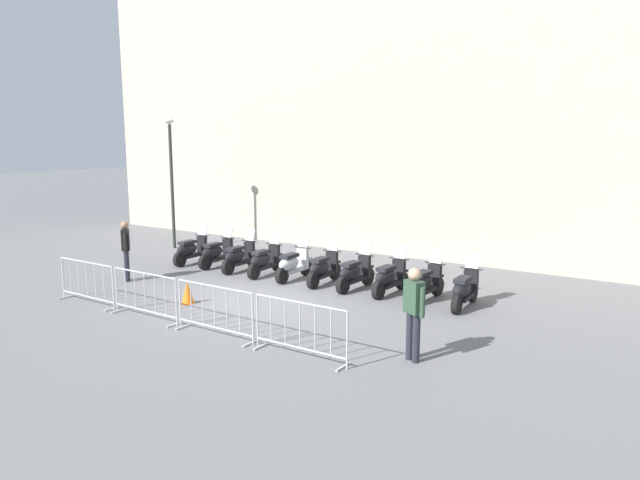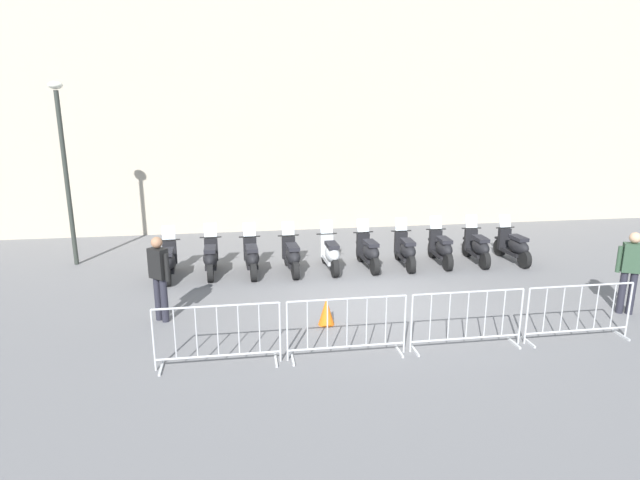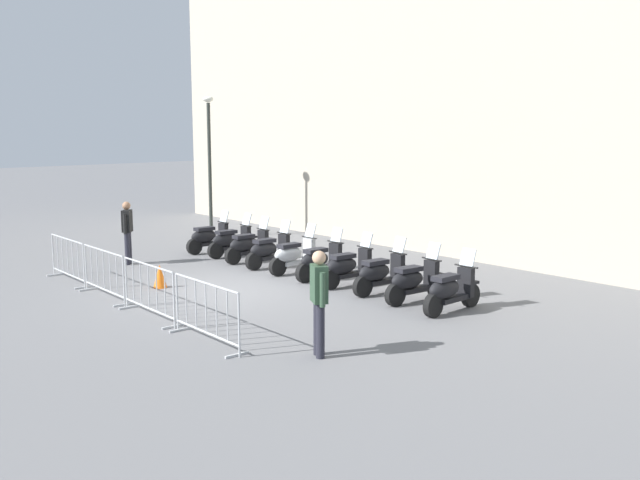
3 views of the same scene
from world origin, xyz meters
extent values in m
plane|color=slate|center=(0.00, 0.00, 0.00)|extent=(120.00, 120.00, 0.00)
cube|color=#B2A893|center=(1.53, 8.40, 6.91)|extent=(27.98, 7.39, 13.81)
cylinder|color=black|center=(-4.00, 3.91, 0.24)|extent=(0.20, 0.49, 0.48)
cylinder|color=black|center=(-4.17, 2.68, 0.24)|extent=(0.20, 0.49, 0.48)
cube|color=black|center=(-4.09, 3.30, 0.28)|extent=(0.39, 0.90, 0.10)
ellipsoid|color=black|center=(-4.12, 3.02, 0.52)|extent=(0.47, 0.88, 0.40)
cube|color=black|center=(-4.12, 3.05, 0.74)|extent=(0.36, 0.63, 0.10)
cube|color=black|center=(-4.03, 3.73, 0.55)|extent=(0.36, 0.18, 0.60)
cylinder|color=black|center=(-4.03, 3.73, 0.88)|extent=(0.56, 0.11, 0.04)
cube|color=silver|center=(-4.02, 3.78, 1.06)|extent=(0.34, 0.18, 0.35)
cube|color=black|center=(-4.00, 3.91, 0.51)|extent=(0.24, 0.34, 0.06)
cylinder|color=black|center=(-2.95, 3.85, 0.24)|extent=(0.22, 0.50, 0.48)
cylinder|color=black|center=(-3.16, 2.63, 0.24)|extent=(0.22, 0.50, 0.48)
cube|color=black|center=(-3.06, 3.24, 0.28)|extent=(0.42, 0.90, 0.10)
ellipsoid|color=black|center=(-3.10, 2.96, 0.52)|extent=(0.49, 0.89, 0.40)
cube|color=black|center=(-3.10, 2.99, 0.74)|extent=(0.38, 0.64, 0.10)
cube|color=black|center=(-2.98, 3.67, 0.55)|extent=(0.36, 0.19, 0.60)
cylinder|color=black|center=(-2.98, 3.67, 0.88)|extent=(0.56, 0.13, 0.04)
cube|color=silver|center=(-2.97, 3.71, 1.06)|extent=(0.34, 0.19, 0.35)
cube|color=black|center=(-2.95, 3.85, 0.51)|extent=(0.25, 0.35, 0.06)
cylinder|color=black|center=(-1.98, 3.58, 0.24)|extent=(0.20, 0.49, 0.48)
cylinder|color=black|center=(-2.15, 2.35, 0.24)|extent=(0.20, 0.49, 0.48)
cube|color=black|center=(-2.06, 2.96, 0.28)|extent=(0.39, 0.90, 0.10)
ellipsoid|color=black|center=(-2.10, 2.69, 0.52)|extent=(0.47, 0.88, 0.40)
cube|color=black|center=(-2.10, 2.72, 0.74)|extent=(0.36, 0.63, 0.10)
cube|color=black|center=(-2.01, 3.39, 0.55)|extent=(0.36, 0.18, 0.60)
cylinder|color=black|center=(-2.01, 3.39, 0.88)|extent=(0.56, 0.11, 0.04)
cube|color=silver|center=(-2.00, 3.44, 1.06)|extent=(0.34, 0.18, 0.35)
cube|color=black|center=(-1.98, 3.58, 0.51)|extent=(0.24, 0.34, 0.06)
cylinder|color=black|center=(-0.99, 3.37, 0.24)|extent=(0.19, 0.49, 0.48)
cylinder|color=black|center=(-1.13, 2.14, 0.24)|extent=(0.19, 0.49, 0.48)
cube|color=black|center=(-1.06, 2.75, 0.28)|extent=(0.38, 0.89, 0.10)
ellipsoid|color=black|center=(-1.09, 2.48, 0.52)|extent=(0.46, 0.88, 0.40)
cube|color=black|center=(-1.09, 2.51, 0.74)|extent=(0.35, 0.63, 0.10)
cube|color=black|center=(-1.01, 3.18, 0.55)|extent=(0.35, 0.18, 0.60)
cylinder|color=black|center=(-1.01, 3.18, 0.88)|extent=(0.56, 0.10, 0.04)
cube|color=silver|center=(-1.00, 3.23, 1.06)|extent=(0.33, 0.18, 0.35)
cube|color=black|center=(-0.99, 3.37, 0.51)|extent=(0.24, 0.34, 0.06)
cylinder|color=black|center=(0.05, 3.22, 0.24)|extent=(0.21, 0.50, 0.48)
cylinder|color=black|center=(-0.14, 1.99, 0.24)|extent=(0.21, 0.50, 0.48)
cube|color=#B7BABC|center=(-0.05, 2.61, 0.28)|extent=(0.40, 0.90, 0.10)
ellipsoid|color=#B7BABC|center=(-0.09, 2.33, 0.52)|extent=(0.48, 0.88, 0.40)
cube|color=black|center=(-0.08, 2.36, 0.74)|extent=(0.36, 0.63, 0.10)
cube|color=#B7BABC|center=(0.02, 3.04, 0.55)|extent=(0.36, 0.19, 0.60)
cylinder|color=black|center=(0.02, 3.04, 0.88)|extent=(0.56, 0.12, 0.04)
cube|color=silver|center=(0.03, 3.08, 1.06)|extent=(0.34, 0.18, 0.35)
cube|color=#B7BABC|center=(0.05, 3.22, 0.51)|extent=(0.24, 0.35, 0.06)
cylinder|color=black|center=(1.04, 3.06, 0.24)|extent=(0.20, 0.49, 0.48)
cylinder|color=black|center=(0.89, 1.83, 0.24)|extent=(0.20, 0.49, 0.48)
cube|color=black|center=(0.97, 2.45, 0.28)|extent=(0.38, 0.90, 0.10)
ellipsoid|color=black|center=(0.93, 2.17, 0.52)|extent=(0.46, 0.88, 0.40)
cube|color=black|center=(0.94, 2.20, 0.74)|extent=(0.35, 0.63, 0.10)
cube|color=black|center=(1.02, 2.88, 0.55)|extent=(0.35, 0.18, 0.60)
cylinder|color=black|center=(1.02, 2.88, 0.88)|extent=(0.56, 0.10, 0.04)
cube|color=silver|center=(1.02, 2.93, 1.06)|extent=(0.33, 0.18, 0.35)
cube|color=black|center=(1.04, 3.06, 0.51)|extent=(0.24, 0.34, 0.06)
cylinder|color=black|center=(2.11, 2.86, 0.24)|extent=(0.24, 0.50, 0.48)
cylinder|color=black|center=(1.84, 1.65, 0.24)|extent=(0.24, 0.50, 0.48)
cube|color=black|center=(1.97, 2.25, 0.28)|extent=(0.47, 0.91, 0.10)
ellipsoid|color=black|center=(1.91, 1.98, 0.52)|extent=(0.54, 0.90, 0.40)
cube|color=black|center=(1.92, 2.01, 0.74)|extent=(0.41, 0.65, 0.10)
cube|color=black|center=(2.07, 2.68, 0.55)|extent=(0.36, 0.21, 0.60)
cylinder|color=black|center=(2.07, 2.68, 0.88)|extent=(0.55, 0.16, 0.04)
cube|color=silver|center=(2.08, 2.73, 1.06)|extent=(0.34, 0.21, 0.35)
cube|color=black|center=(2.11, 2.86, 0.51)|extent=(0.27, 0.36, 0.06)
cylinder|color=black|center=(3.13, 2.73, 0.24)|extent=(0.24, 0.50, 0.48)
cylinder|color=black|center=(2.85, 1.52, 0.24)|extent=(0.24, 0.50, 0.48)
cube|color=black|center=(2.99, 2.12, 0.28)|extent=(0.47, 0.91, 0.10)
ellipsoid|color=black|center=(2.93, 1.85, 0.52)|extent=(0.54, 0.90, 0.40)
cube|color=black|center=(2.94, 1.88, 0.74)|extent=(0.41, 0.65, 0.10)
cube|color=black|center=(3.09, 2.54, 0.55)|extent=(0.36, 0.21, 0.60)
cylinder|color=black|center=(3.09, 2.54, 0.88)|extent=(0.55, 0.16, 0.04)
cube|color=silver|center=(3.10, 2.59, 1.06)|extent=(0.34, 0.21, 0.35)
cube|color=black|center=(3.13, 2.73, 0.51)|extent=(0.27, 0.36, 0.06)
cylinder|color=black|center=(4.14, 2.50, 0.24)|extent=(0.25, 0.50, 0.48)
cylinder|color=black|center=(3.85, 1.30, 0.24)|extent=(0.25, 0.50, 0.48)
cube|color=black|center=(3.99, 1.90, 0.28)|extent=(0.48, 0.91, 0.10)
ellipsoid|color=black|center=(3.93, 1.63, 0.52)|extent=(0.55, 0.90, 0.40)
cube|color=black|center=(3.93, 1.66, 0.74)|extent=(0.41, 0.65, 0.10)
cube|color=black|center=(4.10, 2.32, 0.55)|extent=(0.36, 0.22, 0.60)
cylinder|color=black|center=(4.10, 2.32, 0.88)|extent=(0.55, 0.17, 0.04)
cube|color=silver|center=(4.11, 2.37, 1.06)|extent=(0.34, 0.21, 0.35)
cube|color=black|center=(4.14, 2.50, 0.51)|extent=(0.27, 0.36, 0.06)
cylinder|color=black|center=(5.07, 2.26, 0.24)|extent=(0.20, 0.49, 0.48)
cylinder|color=black|center=(4.91, 1.03, 0.24)|extent=(0.20, 0.49, 0.48)
cube|color=black|center=(4.99, 1.65, 0.28)|extent=(0.39, 0.90, 0.10)
ellipsoid|color=black|center=(4.95, 1.37, 0.52)|extent=(0.47, 0.88, 0.40)
cube|color=black|center=(4.96, 1.40, 0.74)|extent=(0.36, 0.63, 0.10)
cube|color=black|center=(5.05, 2.08, 0.55)|extent=(0.36, 0.18, 0.60)
cylinder|color=black|center=(5.05, 2.08, 0.88)|extent=(0.56, 0.11, 0.04)
cube|color=silver|center=(5.05, 2.13, 1.06)|extent=(0.34, 0.18, 0.35)
cube|color=black|center=(5.07, 2.26, 0.51)|extent=(0.24, 0.34, 0.06)
cube|color=#B2B5B7|center=(-4.51, -1.56, 0.02)|extent=(0.12, 0.44, 0.04)
cube|color=#B2B5B7|center=(-2.68, -1.90, 0.02)|extent=(0.12, 0.44, 0.04)
cylinder|color=#B2B5B7|center=(-4.59, -1.55, 0.53)|extent=(0.04, 0.04, 1.05)
cylinder|color=#B2B5B7|center=(-2.60, -1.91, 0.53)|extent=(0.04, 0.04, 1.05)
cylinder|color=#B2B5B7|center=(-3.59, -1.73, 1.05)|extent=(2.00, 0.40, 0.04)
cylinder|color=#B2B5B7|center=(-3.59, -1.73, 0.18)|extent=(2.00, 0.40, 0.04)
cylinder|color=#B2B5B7|center=(-4.26, -1.61, 0.61)|extent=(0.02, 0.02, 0.87)
cylinder|color=#B2B5B7|center=(-3.93, -1.67, 0.61)|extent=(0.02, 0.02, 0.87)
cylinder|color=#B2B5B7|center=(-3.59, -1.73, 0.61)|extent=(0.02, 0.02, 0.87)
cylinder|color=#B2B5B7|center=(-3.26, -1.79, 0.61)|extent=(0.02, 0.02, 0.87)
cylinder|color=#B2B5B7|center=(-2.93, -1.85, 0.61)|extent=(0.02, 0.02, 0.87)
cube|color=#B2B5B7|center=(-2.40, -1.95, 0.02)|extent=(0.12, 0.44, 0.04)
cube|color=#B2B5B7|center=(-0.56, -2.28, 0.02)|extent=(0.12, 0.44, 0.04)
cylinder|color=#B2B5B7|center=(-2.48, -1.93, 0.53)|extent=(0.04, 0.04, 1.05)
cylinder|color=#B2B5B7|center=(-0.48, -2.30, 0.53)|extent=(0.04, 0.04, 1.05)
cylinder|color=#B2B5B7|center=(-1.48, -2.11, 1.05)|extent=(2.00, 0.40, 0.04)
cylinder|color=#B2B5B7|center=(-1.48, -2.11, 0.18)|extent=(2.00, 0.40, 0.04)
cylinder|color=#B2B5B7|center=(-2.14, -1.99, 0.61)|extent=(0.02, 0.02, 0.87)
cylinder|color=#B2B5B7|center=(-1.81, -2.05, 0.61)|extent=(0.02, 0.02, 0.87)
cylinder|color=#B2B5B7|center=(-1.48, -2.11, 0.61)|extent=(0.02, 0.02, 0.87)
cylinder|color=#B2B5B7|center=(-1.15, -2.18, 0.61)|extent=(0.02, 0.02, 0.87)
cylinder|color=#B2B5B7|center=(-0.81, -2.24, 0.61)|extent=(0.02, 0.02, 0.87)
cube|color=#B2B5B7|center=(-0.28, -2.33, 0.02)|extent=(0.12, 0.44, 0.04)
cube|color=#B2B5B7|center=(1.55, -2.67, 0.02)|extent=(0.12, 0.44, 0.04)
cylinder|color=#B2B5B7|center=(-0.36, -2.32, 0.53)|extent=(0.04, 0.04, 1.05)
cylinder|color=#B2B5B7|center=(1.63, -2.68, 0.53)|extent=(0.04, 0.04, 1.05)
cylinder|color=#B2B5B7|center=(0.64, -2.50, 1.05)|extent=(2.00, 0.40, 0.04)
cylinder|color=#B2B5B7|center=(0.64, -2.50, 0.18)|extent=(2.00, 0.40, 0.04)
cylinder|color=#B2B5B7|center=(-0.03, -2.38, 0.61)|extent=(0.02, 0.02, 0.87)
cylinder|color=#B2B5B7|center=(0.30, -2.44, 0.61)|extent=(0.02, 0.02, 0.87)
cylinder|color=#B2B5B7|center=(0.64, -2.50, 0.61)|extent=(0.02, 0.02, 0.87)
cylinder|color=#B2B5B7|center=(0.97, -2.56, 0.61)|extent=(0.02, 0.02, 0.87)
cylinder|color=#B2B5B7|center=(1.30, -2.62, 0.61)|extent=(0.02, 0.02, 0.87)
cube|color=#B2B5B7|center=(1.83, -2.72, 0.02)|extent=(0.12, 0.44, 0.04)
cube|color=#B2B5B7|center=(3.67, -3.06, 0.02)|extent=(0.12, 0.44, 0.04)
cylinder|color=#B2B5B7|center=(1.75, -2.71, 0.53)|extent=(0.04, 0.04, 1.05)
cylinder|color=#B2B5B7|center=(3.75, -3.07, 0.53)|extent=(0.04, 0.04, 1.05)
cylinder|color=#B2B5B7|center=(2.75, -2.89, 1.05)|extent=(2.00, 0.40, 0.04)
cylinder|color=#B2B5B7|center=(2.75, -2.89, 0.18)|extent=(2.00, 0.40, 0.04)
cylinder|color=#B2B5B7|center=(2.09, -2.77, 0.61)|extent=(0.02, 0.02, 0.87)
cylinder|color=#B2B5B7|center=(2.42, -2.83, 0.61)|extent=(0.02, 0.02, 0.87)
cylinder|color=#B2B5B7|center=(2.75, -2.89, 0.61)|extent=(0.02, 0.02, 0.87)
cylinder|color=#B2B5B7|center=(3.08, -2.95, 0.61)|extent=(0.02, 0.02, 0.87)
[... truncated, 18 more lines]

